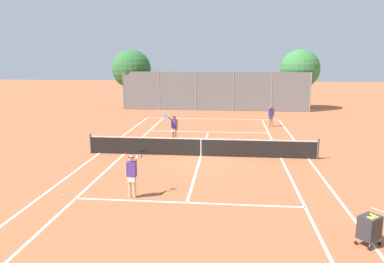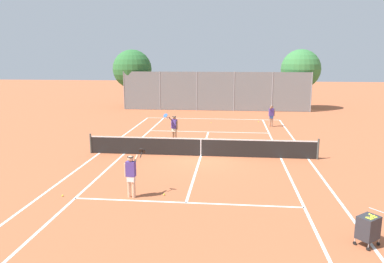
% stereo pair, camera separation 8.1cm
% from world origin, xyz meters
% --- Properties ---
extents(ground_plane, '(120.00, 120.00, 0.00)m').
position_xyz_m(ground_plane, '(0.00, 0.00, 0.00)').
color(ground_plane, '#B25B38').
extents(court_line_markings, '(11.10, 23.90, 0.01)m').
position_xyz_m(court_line_markings, '(0.00, 0.00, 0.00)').
color(court_line_markings, white).
rests_on(court_line_markings, ground).
extents(tennis_net, '(12.00, 0.10, 1.07)m').
position_xyz_m(tennis_net, '(0.00, 0.00, 0.51)').
color(tennis_net, '#474C47').
rests_on(tennis_net, ground).
extents(ball_cart, '(0.77, 0.76, 0.96)m').
position_xyz_m(ball_cart, '(5.35, -8.91, 0.53)').
color(ball_cart, '#2D2D33').
rests_on(ball_cart, ground).
extents(player_near_side, '(0.74, 0.72, 1.77)m').
position_xyz_m(player_near_side, '(-2.07, -6.08, 0.93)').
color(player_near_side, '#D8A884').
rests_on(player_near_side, ground).
extents(player_far_left, '(0.88, 0.66, 1.77)m').
position_xyz_m(player_far_left, '(-1.90, 3.21, 0.93)').
color(player_far_left, '#936B4C').
rests_on(player_far_left, ground).
extents(player_far_right, '(0.44, 0.52, 1.60)m').
position_xyz_m(player_far_right, '(4.49, 8.82, 0.91)').
color(player_far_right, tan).
rests_on(player_far_right, ground).
extents(loose_tennis_ball_0, '(0.07, 0.07, 0.07)m').
position_xyz_m(loose_tennis_ball_0, '(-0.91, -5.76, 0.03)').
color(loose_tennis_ball_0, '#D1DB33').
rests_on(loose_tennis_ball_0, ground).
extents(loose_tennis_ball_1, '(0.07, 0.07, 0.07)m').
position_xyz_m(loose_tennis_ball_1, '(4.62, 1.07, 0.03)').
color(loose_tennis_ball_1, '#D1DB33').
rests_on(loose_tennis_ball_1, ground).
extents(loose_tennis_ball_2, '(0.07, 0.07, 0.07)m').
position_xyz_m(loose_tennis_ball_2, '(-3.04, -2.12, 0.03)').
color(loose_tennis_ball_2, '#D1DB33').
rests_on(loose_tennis_ball_2, ground).
extents(loose_tennis_ball_3, '(0.07, 0.07, 0.07)m').
position_xyz_m(loose_tennis_ball_3, '(3.72, 10.65, 0.03)').
color(loose_tennis_ball_3, '#D1DB33').
rests_on(loose_tennis_ball_3, ground).
extents(loose_tennis_ball_4, '(0.07, 0.07, 0.07)m').
position_xyz_m(loose_tennis_ball_4, '(-4.67, -6.28, 0.03)').
color(loose_tennis_ball_4, '#D1DB33').
rests_on(loose_tennis_ball_4, ground).
extents(loose_tennis_ball_5, '(0.07, 0.07, 0.07)m').
position_xyz_m(loose_tennis_ball_5, '(-0.00, 9.88, 0.03)').
color(loose_tennis_ball_5, '#D1DB33').
rests_on(loose_tennis_ball_5, ground).
extents(back_fence, '(17.91, 0.08, 3.71)m').
position_xyz_m(back_fence, '(0.00, 16.75, 1.85)').
color(back_fence, gray).
rests_on(back_fence, ground).
extents(tree_behind_left, '(3.91, 3.91, 5.80)m').
position_xyz_m(tree_behind_left, '(-8.60, 18.61, 3.74)').
color(tree_behind_left, brown).
rests_on(tree_behind_left, ground).
extents(tree_behind_right, '(3.82, 3.82, 5.81)m').
position_xyz_m(tree_behind_right, '(8.21, 18.75, 3.75)').
color(tree_behind_right, brown).
rests_on(tree_behind_right, ground).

